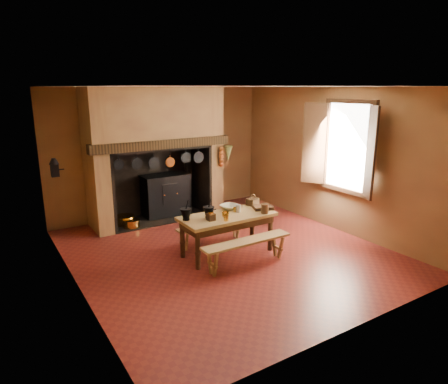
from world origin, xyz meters
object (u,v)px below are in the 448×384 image
bench_front (247,247)px  coffee_grinder (211,216)px  wicker_basket (253,201)px  work_table (227,221)px  mixing_bowl (230,207)px  iron_range (166,194)px

bench_front → coffee_grinder: coffee_grinder is taller
wicker_basket → bench_front: bearing=-151.3°
work_table → bench_front: work_table is taller
coffee_grinder → bench_front: bearing=-50.9°
bench_front → wicker_basket: (0.71, 0.83, 0.44)m
wicker_basket → mixing_bowl: bearing=158.4°
bench_front → mixing_bowl: 0.96m
iron_range → bench_front: bearing=-90.0°
work_table → mixing_bowl: bearing=50.3°
bench_front → mixing_bowl: (0.21, 0.84, 0.41)m
mixing_bowl → wicker_basket: size_ratio=1.22×
wicker_basket → work_table: bearing=178.7°
coffee_grinder → wicker_basket: 1.14m
bench_front → wicker_basket: bearing=49.4°
bench_front → mixing_bowl: bearing=75.6°
wicker_basket → iron_range: bearing=86.6°
coffee_grinder → wicker_basket: wicker_basket is taller
coffee_grinder → wicker_basket: (1.09, 0.35, -0.00)m
iron_range → wicker_basket: (0.71, -2.28, 0.29)m
mixing_bowl → wicker_basket: 0.50m
work_table → wicker_basket: size_ratio=6.19×
iron_range → mixing_bowl: size_ratio=5.02×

